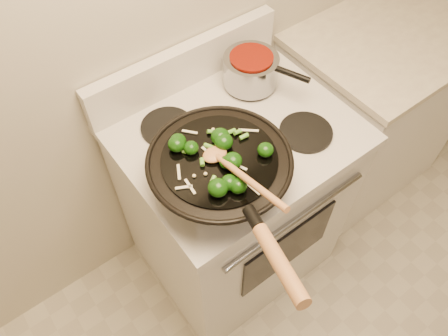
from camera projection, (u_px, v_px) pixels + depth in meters
stove at (233, 201)px, 1.84m from camera, size 0.78×0.67×1.08m
counter_unit at (366, 112)px, 2.17m from camera, size 0.80×0.62×0.91m
wok at (220, 172)px, 1.27m from camera, size 0.42×0.69×0.25m
stirfry at (219, 158)px, 1.21m from camera, size 0.31×0.31×0.05m
wooden_spoon at (233, 168)px, 1.16m from camera, size 0.08×0.33×0.12m
saucepan at (251, 70)px, 1.56m from camera, size 0.20×0.31×0.12m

